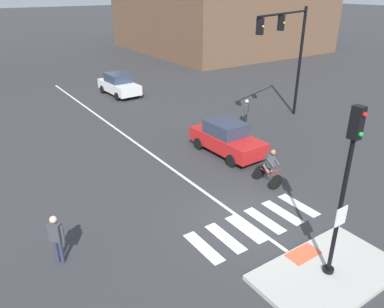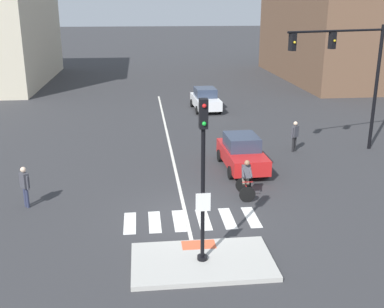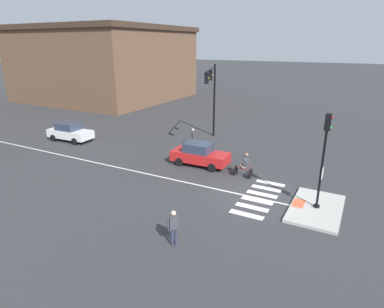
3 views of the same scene
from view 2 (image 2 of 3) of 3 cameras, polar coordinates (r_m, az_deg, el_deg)
ground_plane at (r=17.86m, az=-0.18°, el=-7.58°), size 300.00×300.00×0.00m
traffic_island at (r=14.86m, az=1.26°, el=-12.88°), size 4.35×2.53×0.15m
tactile_pad_front at (r=15.61m, az=0.81°, el=-10.92°), size 1.10×0.60×0.01m
signal_pole at (r=13.54m, az=1.35°, el=-1.61°), size 0.44×0.38×5.01m
crosswalk_stripe_a at (r=17.50m, az=-7.54°, el=-8.29°), size 0.44×1.80×0.01m
crosswalk_stripe_b at (r=17.50m, az=-4.54°, el=-8.19°), size 0.44×1.80×0.01m
crosswalk_stripe_c at (r=17.54m, az=-1.55°, el=-8.07°), size 0.44×1.80×0.01m
crosswalk_stripe_d at (r=17.63m, az=1.41°, el=-7.93°), size 0.44×1.80×0.01m
crosswalk_stripe_e at (r=17.76m, az=4.34°, el=-7.76°), size 0.44×1.80×0.01m
crosswalk_stripe_f at (r=17.94m, az=7.21°, el=-7.59°), size 0.44×1.80×0.01m
lane_centre_line at (r=27.18m, az=-2.80°, el=1.46°), size 0.14×28.00×0.01m
traffic_light_mast at (r=25.51m, az=18.73°, el=10.12°), size 5.68×2.06×6.62m
building_corner_left at (r=54.49m, az=22.08°, el=14.25°), size 21.21×21.95×10.81m
car_white_eastbound_distant at (r=35.27m, az=1.64°, el=6.64°), size 1.98×4.17×1.64m
car_red_eastbound_mid at (r=22.71m, az=6.06°, el=0.18°), size 1.94×4.15×1.64m
cyclist at (r=19.29m, az=6.56°, el=-2.89°), size 0.72×1.13×1.68m
pedestrian_at_curb_left at (r=19.39m, az=-19.61°, el=-3.41°), size 0.40×0.44×1.67m
pedestrian_waiting_far_side at (r=25.76m, az=12.35°, el=2.39°), size 0.47×0.39×1.67m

